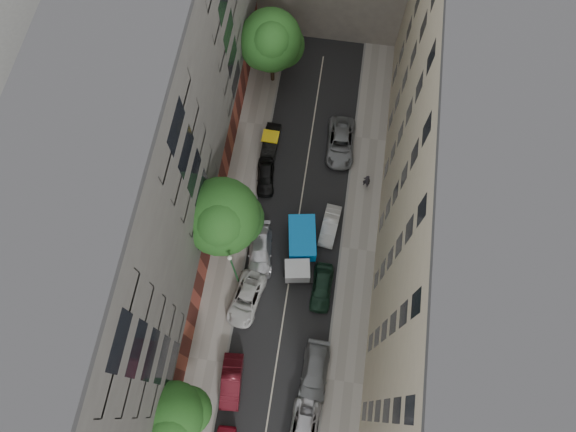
% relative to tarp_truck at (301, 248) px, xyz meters
% --- Properties ---
extents(ground, '(120.00, 120.00, 0.00)m').
position_rel_tarp_truck_xyz_m(ground, '(-0.60, 1.03, -1.39)').
color(ground, '#4C4C49').
rests_on(ground, ground).
extents(road_surface, '(8.00, 44.00, 0.02)m').
position_rel_tarp_truck_xyz_m(road_surface, '(-0.60, 1.03, -1.38)').
color(road_surface, black).
rests_on(road_surface, ground).
extents(sidewalk_left, '(3.00, 44.00, 0.15)m').
position_rel_tarp_truck_xyz_m(sidewalk_left, '(-6.10, 1.03, -1.32)').
color(sidewalk_left, gray).
rests_on(sidewalk_left, ground).
extents(sidewalk_right, '(3.00, 44.00, 0.15)m').
position_rel_tarp_truck_xyz_m(sidewalk_right, '(4.90, 1.03, -1.32)').
color(sidewalk_right, gray).
rests_on(sidewalk_right, ground).
extents(building_left, '(8.00, 44.00, 20.00)m').
position_rel_tarp_truck_xyz_m(building_left, '(-11.60, 1.03, 8.61)').
color(building_left, '#4D4B48').
rests_on(building_left, ground).
extents(building_right, '(8.00, 44.00, 20.00)m').
position_rel_tarp_truck_xyz_m(building_right, '(10.40, 1.03, 8.61)').
color(building_right, '#B2A68B').
rests_on(building_right, ground).
extents(tarp_truck, '(3.00, 5.77, 2.52)m').
position_rel_tarp_truck_xyz_m(tarp_truck, '(0.00, 0.00, 0.00)').
color(tarp_truck, black).
rests_on(tarp_truck, ground).
extents(car_left_1, '(1.84, 4.40, 1.41)m').
position_rel_tarp_truck_xyz_m(car_left_1, '(-3.81, -11.32, -0.68)').
color(car_left_1, '#4F0F18').
rests_on(car_left_1, ground).
extents(car_left_2, '(3.00, 5.14, 1.34)m').
position_rel_tarp_truck_xyz_m(car_left_2, '(-3.83, -4.77, -0.72)').
color(car_left_2, silver).
rests_on(car_left_2, ground).
extents(car_left_3, '(2.76, 5.28, 1.46)m').
position_rel_tarp_truck_xyz_m(car_left_3, '(-3.40, -0.51, -0.66)').
color(car_left_3, silver).
rests_on(car_left_3, ground).
extents(car_left_4, '(2.02, 3.98, 1.30)m').
position_rel_tarp_truck_xyz_m(car_left_4, '(-4.10, 6.43, -0.74)').
color(car_left_4, black).
rests_on(car_left_4, ground).
extents(car_left_5, '(1.43, 3.88, 1.27)m').
position_rel_tarp_truck_xyz_m(car_left_5, '(-4.20, 10.03, -0.76)').
color(car_left_5, black).
rests_on(car_left_5, ground).
extents(car_right_0, '(2.33, 4.74, 1.29)m').
position_rel_tarp_truck_xyz_m(car_right_0, '(2.20, -13.97, -0.74)').
color(car_right_0, '#B9B8BD').
rests_on(car_right_0, ground).
extents(car_right_1, '(2.12, 5.07, 1.46)m').
position_rel_tarp_truck_xyz_m(car_right_1, '(2.50, -9.77, -0.66)').
color(car_right_1, slate).
rests_on(car_right_1, ground).
extents(car_right_2, '(1.72, 4.22, 1.43)m').
position_rel_tarp_truck_xyz_m(car_right_2, '(2.20, -2.91, -0.67)').
color(car_right_2, black).
rests_on(car_right_2, ground).
extents(car_right_3, '(1.72, 3.97, 1.27)m').
position_rel_tarp_truck_xyz_m(car_right_3, '(2.20, 2.63, -0.76)').
color(car_right_3, silver).
rests_on(car_right_3, ground).
extents(car_right_4, '(2.76, 5.54, 1.51)m').
position_rel_tarp_truck_xyz_m(car_right_4, '(2.20, 10.83, -0.64)').
color(car_right_4, slate).
rests_on(car_right_4, ground).
extents(tree_near, '(4.91, 4.56, 6.88)m').
position_rel_tarp_truck_xyz_m(tree_near, '(-6.90, -14.34, 3.20)').
color(tree_near, '#382619').
rests_on(tree_near, sidewalk_left).
extents(tree_mid, '(6.19, 6.05, 9.23)m').
position_rel_tarp_truck_xyz_m(tree_mid, '(-6.08, -0.08, 4.75)').
color(tree_mid, '#382619').
rests_on(tree_mid, sidewalk_left).
extents(tree_far, '(5.76, 5.55, 8.49)m').
position_rel_tarp_truck_xyz_m(tree_far, '(-5.10, 17.13, 4.26)').
color(tree_far, '#382619').
rests_on(tree_far, sidewalk_left).
extents(lamp_post, '(0.36, 0.36, 7.16)m').
position_rel_tarp_truck_xyz_m(lamp_post, '(-4.80, -3.29, 3.11)').
color(lamp_post, '#1B602A').
rests_on(lamp_post, sidewalk_left).
extents(pedestrian, '(0.77, 0.62, 1.84)m').
position_rel_tarp_truck_xyz_m(pedestrian, '(4.92, 7.18, -0.32)').
color(pedestrian, black).
rests_on(pedestrian, sidewalk_right).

